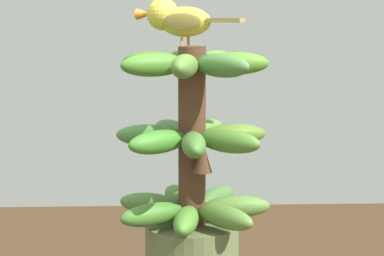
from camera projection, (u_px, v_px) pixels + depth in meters
name	position (u px, v px, depth m)	size (l,w,h in m)	color
banana_bunch	(192.00, 137.00, 1.30)	(0.30, 0.30, 0.34)	#4C2D1E
perched_bird	(176.00, 18.00, 1.30)	(0.20, 0.13, 0.09)	#C68933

